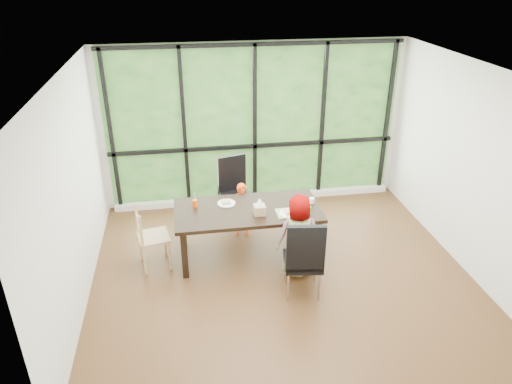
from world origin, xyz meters
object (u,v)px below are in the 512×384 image
chair_interior_leather (303,256)px  plate_near (288,214)px  tissue_box (260,210)px  chair_window_leather (236,192)px  chair_end_beech (154,237)px  child_toddler (242,210)px  white_mug (312,201)px  child_older (298,236)px  orange_cup (195,203)px  green_cup (309,210)px  plate_far (226,203)px  dining_table (248,232)px

chair_interior_leather → plate_near: chair_interior_leather is taller
tissue_box → chair_interior_leather: bearing=-61.5°
chair_window_leather → plate_near: (0.55, -1.20, 0.22)m
chair_end_beech → child_toddler: (1.29, 0.61, -0.02)m
plate_near → white_mug: white_mug is taller
child_older → chair_end_beech: bearing=-16.5°
chair_interior_leather → chair_end_beech: chair_interior_leather is taller
plate_near → chair_interior_leather: bearing=-87.0°
chair_end_beech → orange_cup: chair_end_beech is taller
child_toddler → green_cup: (0.78, -0.85, 0.38)m
chair_interior_leather → green_cup: size_ratio=10.00×
chair_interior_leather → plate_far: chair_interior_leather is taller
tissue_box → white_mug: bearing=14.4°
dining_table → chair_end_beech: (-1.29, -0.03, 0.08)m
chair_interior_leather → orange_cup: 1.70m
chair_end_beech → white_mug: size_ratio=12.02×
child_toddler → tissue_box: (0.14, -0.74, 0.39)m
tissue_box → green_cup: bearing=-9.1°
green_cup → chair_end_beech: bearing=173.4°
white_mug → plate_far: bearing=172.0°
child_toddler → plate_far: size_ratio=3.37×
dining_table → child_older: child_older is taller
child_older → orange_cup: bearing=-30.7°
child_toddler → child_older: child_older is taller
chair_interior_leather → child_toddler: size_ratio=1.26×
dining_table → plate_near: (0.51, -0.24, 0.38)m
tissue_box → plate_near: bearing=-10.4°
chair_end_beech → child_older: (1.88, -0.50, 0.13)m
dining_table → green_cup: green_cup is taller
green_cup → tissue_box: (-0.65, 0.10, 0.01)m
chair_window_leather → green_cup: 1.51m
orange_cup → tissue_box: tissue_box is taller
white_mug → child_toddler: bearing=149.1°
plate_near → tissue_box: tissue_box is taller
child_toddler → white_mug: bearing=-20.6°
orange_cup → plate_near: bearing=-19.1°
child_toddler → tissue_box: 0.85m
chair_end_beech → orange_cup: size_ratio=8.78×
chair_window_leather → chair_interior_leather: (0.59, -1.90, 0.00)m
plate_far → white_mug: 1.19m
chair_window_leather → child_older: bearing=-82.0°
child_older → orange_cup: 1.50m
child_older → plate_far: 1.14m
dining_table → plate_near: 0.68m
dining_table → chair_window_leather: (-0.04, 0.97, 0.17)m
orange_cup → white_mug: orange_cup is taller
child_toddler → child_older: (0.59, -1.11, 0.15)m
white_mug → chair_window_leather: bearing=135.3°
chair_interior_leather → tissue_box: 0.91m
plate_far → orange_cup: 0.44m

